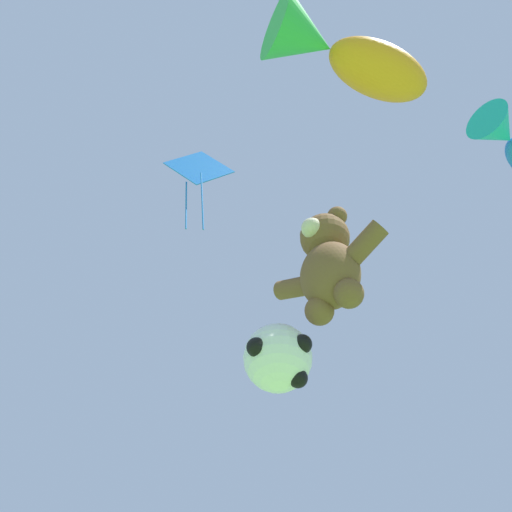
# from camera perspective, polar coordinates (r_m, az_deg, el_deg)

# --- Properties ---
(teddy_bear_kite) EXTENTS (1.78, 0.78, 1.81)m
(teddy_bear_kite) POSITION_cam_1_polar(r_m,az_deg,el_deg) (7.51, 7.22, -0.67)
(teddy_bear_kite) COLOR brown
(soccer_ball_kite) EXTENTS (0.91, 0.91, 0.84)m
(soccer_ball_kite) POSITION_cam_1_polar(r_m,az_deg,el_deg) (6.89, 2.25, -10.14)
(soccer_ball_kite) COLOR white
(fish_kite_tangerine) EXTENTS (1.70, 2.44, 0.94)m
(fish_kite_tangerine) POSITION_cam_1_polar(r_m,az_deg,el_deg) (8.13, 8.55, 19.35)
(fish_kite_tangerine) COLOR orange
(diamond_kite) EXTENTS (0.94, 1.16, 2.77)m
(diamond_kite) POSITION_cam_1_polar(r_m,az_deg,el_deg) (11.71, -5.76, 8.46)
(diamond_kite) COLOR blue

